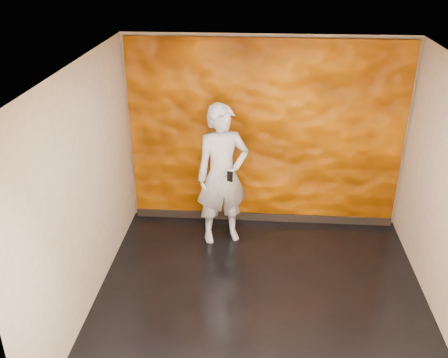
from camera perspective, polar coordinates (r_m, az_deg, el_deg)
room at (r=5.40m, az=4.68°, el=-2.29°), size 4.02×4.02×2.81m
feature_wall at (r=7.19m, az=4.71°, el=4.95°), size 3.90×0.06×2.75m
baseboard at (r=7.73m, az=4.36°, el=-4.34°), size 3.90×0.04×0.12m
man at (r=6.83m, az=-0.19°, el=0.43°), size 0.85×0.70×2.01m
phone at (r=6.52m, az=0.68°, el=0.29°), size 0.08×0.04×0.15m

